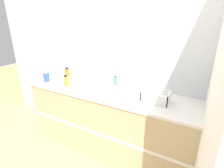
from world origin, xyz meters
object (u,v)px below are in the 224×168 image
Objects in this scene: paper_towel_roll at (87,79)px; dish_rack at (156,98)px; bottle_amber at (67,73)px; bottle_yellow at (66,81)px; soap_dispenser at (115,81)px; bottle_blue at (46,77)px; sink at (122,92)px.

paper_towel_roll reaches higher than dish_rack.
dish_rack is 1.97× the size of bottle_amber.
bottle_yellow is 0.41m from bottle_amber.
dish_rack is 0.69m from soap_dispenser.
dish_rack is 2.13× the size of soap_dispenser.
paper_towel_roll is at bearing -128.84° from soap_dispenser.
bottle_blue reaches higher than bottle_yellow.
bottle_yellow is 0.97× the size of bottle_blue.
sink is at bearing 175.38° from dish_rack.
bottle_blue is at bearing -173.16° from sink.
dish_rack is 1.52m from bottle_amber.
paper_towel_roll is 0.93× the size of dish_rack.
bottle_yellow is at bearing 1.10° from bottle_blue.
sink is 1.54× the size of dish_rack.
bottle_blue is at bearing -160.51° from soap_dispenser.
bottle_blue is (-0.38, -0.01, 0.00)m from bottle_yellow.
paper_towel_roll is 1.78× the size of bottle_blue.
sink is 0.29m from soap_dispenser.
soap_dispenser is (0.86, 0.03, -0.00)m from bottle_amber.
bottle_yellow is at bearing -50.10° from bottle_amber.
sink is at bearing -9.39° from bottle_amber.
bottle_yellow reaches higher than dish_rack.
dish_rack is at bearing -20.57° from soap_dispenser.
dish_rack is (0.90, 0.07, -0.09)m from paper_towel_roll.
sink is 3.05× the size of bottle_amber.
bottle_amber is 0.97× the size of bottle_blue.
bottle_yellow reaches higher than soap_dispenser.
bottle_blue is at bearing -178.90° from bottle_yellow.
paper_towel_roll is 0.41m from soap_dispenser.
paper_towel_roll is at bearing 2.80° from bottle_blue.
sink is at bearing 9.51° from bottle_yellow.
bottle_blue is at bearing -177.20° from paper_towel_roll.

